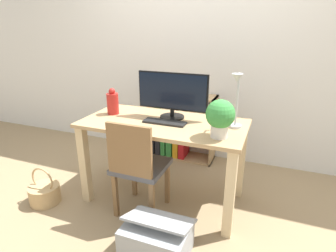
{
  "coord_description": "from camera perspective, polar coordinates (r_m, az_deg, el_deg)",
  "views": [
    {
      "loc": [
        0.84,
        -2.04,
        1.5
      ],
      "look_at": [
        0.0,
        0.1,
        0.66
      ],
      "focal_mm": 30.0,
      "sensor_mm": 36.0,
      "label": 1
    }
  ],
  "objects": [
    {
      "name": "desk_lamp",
      "position": [
        2.14,
        13.76,
        5.99
      ],
      "size": [
        0.1,
        0.19,
        0.44
      ],
      "color": "#B7B7BC",
      "rests_on": "desk"
    },
    {
      "name": "desk",
      "position": [
        2.39,
        -0.88,
        -2.2
      ],
      "size": [
        1.36,
        0.68,
        0.74
      ],
      "color": "tan",
      "rests_on": "ground_plane"
    },
    {
      "name": "basket",
      "position": [
        2.78,
        -23.79,
        -12.34
      ],
      "size": [
        0.27,
        0.27,
        0.34
      ],
      "color": "tan",
      "rests_on": "ground_plane"
    },
    {
      "name": "potted_plant",
      "position": [
        2.0,
        10.57,
        1.93
      ],
      "size": [
        0.21,
        0.21,
        0.28
      ],
      "color": "silver",
      "rests_on": "desk"
    },
    {
      "name": "wall_back",
      "position": [
        3.19,
        6.37,
        16.31
      ],
      "size": [
        8.0,
        0.05,
        2.6
      ],
      "color": "silver",
      "rests_on": "ground_plane"
    },
    {
      "name": "storage_box",
      "position": [
        2.07,
        -2.31,
        -21.8
      ],
      "size": [
        0.45,
        0.39,
        0.3
      ],
      "color": "#999EA3",
      "rests_on": "ground_plane"
    },
    {
      "name": "vase",
      "position": [
        2.56,
        -11.17,
        4.66
      ],
      "size": [
        0.1,
        0.1,
        0.24
      ],
      "color": "#B2231E",
      "rests_on": "desk"
    },
    {
      "name": "monitor",
      "position": [
        2.38,
        0.9,
        6.63
      ],
      "size": [
        0.62,
        0.21,
        0.39
      ],
      "color": "black",
      "rests_on": "desk"
    },
    {
      "name": "chair",
      "position": [
        2.25,
        -6.15,
        -7.88
      ],
      "size": [
        0.4,
        0.4,
        0.83
      ],
      "rotation": [
        0.0,
        0.0,
        0.14
      ],
      "color": "#4C4C51",
      "rests_on": "ground_plane"
    },
    {
      "name": "ground_plane",
      "position": [
        2.67,
        -0.81,
        -14.18
      ],
      "size": [
        10.0,
        10.0,
        0.0
      ],
      "primitive_type": "plane",
      "color": "#997F5B"
    },
    {
      "name": "bookshelf",
      "position": [
        3.3,
        1.1,
        -0.32
      ],
      "size": [
        0.75,
        0.28,
        0.76
      ],
      "color": "tan",
      "rests_on": "ground_plane"
    },
    {
      "name": "keyboard",
      "position": [
        2.3,
        -0.69,
        0.77
      ],
      "size": [
        0.35,
        0.11,
        0.02
      ],
      "color": "black",
      "rests_on": "desk"
    }
  ]
}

